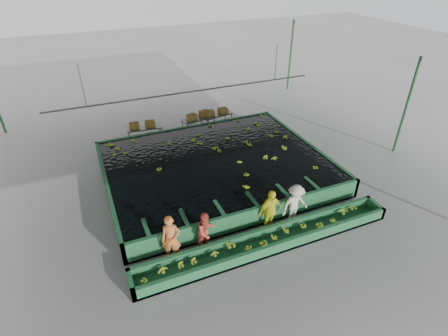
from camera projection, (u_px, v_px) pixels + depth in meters
name	position (u px, v px, depth m)	size (l,w,h in m)	color
ground	(228.00, 192.00, 15.53)	(80.00, 80.00, 0.00)	gray
shed_roof	(229.00, 83.00, 12.87)	(20.00, 22.00, 0.04)	slate
shed_posts	(229.00, 143.00, 14.20)	(20.00, 22.00, 5.00)	#2A6030
flotation_tank	(216.00, 168.00, 16.46)	(10.00, 8.00, 0.90)	#236338
tank_water	(216.00, 160.00, 16.25)	(9.70, 7.70, 0.00)	black
sorting_trough	(269.00, 241.00, 12.59)	(10.00, 1.00, 0.50)	#236338
cableway_rail	(189.00, 92.00, 17.83)	(0.08, 0.08, 14.00)	#59605B
rail_hanger_left	(82.00, 86.00, 15.63)	(0.04, 0.04, 2.00)	#59605B
rail_hanger_right	(276.00, 62.00, 18.96)	(0.04, 0.04, 2.00)	#59605B
worker_a	(171.00, 239.00, 11.75)	(0.66, 0.44, 1.82)	orange
worker_b	(206.00, 232.00, 12.23)	(0.77, 0.60, 1.58)	#CB4B36
worker_c	(270.00, 211.00, 13.02)	(1.05, 0.44, 1.80)	#F6F42C
worker_d	(295.00, 204.00, 13.41)	(1.12, 0.64, 1.73)	silver
packing_table_left	(145.00, 134.00, 19.45)	(1.93, 0.77, 0.88)	#59605B
packing_table_mid	(198.00, 125.00, 20.46)	(1.96, 0.78, 0.89)	#59605B
packing_table_right	(217.00, 121.00, 20.99)	(1.89, 0.75, 0.86)	#59605B
box_stack_left	(142.00, 127.00, 19.20)	(1.40, 0.39, 0.30)	brown
box_stack_mid	(198.00, 117.00, 20.28)	(1.42, 0.39, 0.31)	brown
box_stack_right	(216.00, 114.00, 20.74)	(1.42, 0.39, 0.31)	brown
floating_bananas	(209.00, 152.00, 16.87)	(8.62, 5.88, 0.12)	#87B326
trough_bananas	(269.00, 238.00, 12.51)	(9.36, 0.62, 0.12)	#87B326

